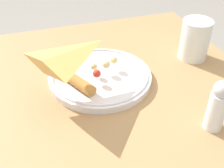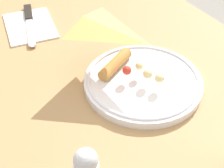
# 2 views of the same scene
# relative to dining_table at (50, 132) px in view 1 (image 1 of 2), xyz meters

# --- Properties ---
(dining_table) EXTENTS (0.98, 0.64, 0.71)m
(dining_table) POSITION_rel_dining_table_xyz_m (0.00, 0.00, 0.00)
(dining_table) COLOR #A87F51
(dining_table) RESTS_ON ground_plane
(plate_pizza) EXTENTS (0.24, 0.24, 0.05)m
(plate_pizza) POSITION_rel_dining_table_xyz_m (0.14, 0.01, 0.14)
(plate_pizza) COLOR white
(plate_pizza) RESTS_ON dining_table
(milk_glass) EXTENTS (0.08, 0.08, 0.10)m
(milk_glass) POSITION_rel_dining_table_xyz_m (0.39, 0.04, 0.17)
(milk_glass) COLOR white
(milk_glass) RESTS_ON dining_table
(salt_shaker) EXTENTS (0.04, 0.04, 0.11)m
(salt_shaker) POSITION_rel_dining_table_xyz_m (0.30, -0.20, 0.18)
(salt_shaker) COLOR white
(salt_shaker) RESTS_ON dining_table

